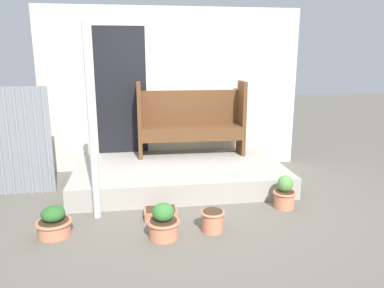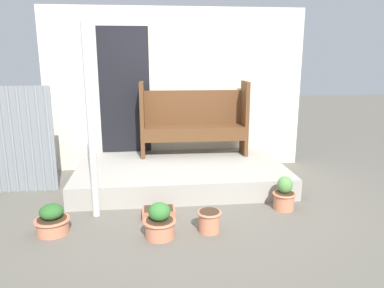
% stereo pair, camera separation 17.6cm
% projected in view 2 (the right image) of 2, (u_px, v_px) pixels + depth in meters
% --- Properties ---
extents(ground_plane, '(24.00, 24.00, 0.00)m').
position_uv_depth(ground_plane, '(186.00, 207.00, 4.73)').
color(ground_plane, '#666056').
extents(porch_slab, '(3.01, 1.73, 0.29)m').
position_uv_depth(porch_slab, '(181.00, 174.00, 5.53)').
color(porch_slab, '#A8A399').
rests_on(porch_slab, ground_plane).
extents(house_wall, '(4.21, 0.08, 2.60)m').
position_uv_depth(house_wall, '(173.00, 90.00, 6.12)').
color(house_wall, beige).
rests_on(house_wall, ground_plane).
extents(support_post, '(0.08, 0.08, 2.22)m').
position_uv_depth(support_post, '(91.00, 124.00, 4.21)').
color(support_post, silver).
rests_on(support_post, ground_plane).
extents(bench, '(1.69, 0.44, 1.17)m').
position_uv_depth(bench, '(194.00, 118.00, 5.95)').
color(bench, brown).
rests_on(bench, porch_slab).
extents(flower_pot_left, '(0.38, 0.38, 0.33)m').
position_uv_depth(flower_pot_left, '(52.00, 221.00, 4.01)').
color(flower_pot_left, tan).
rests_on(flower_pot_left, ground_plane).
extents(flower_pot_middle, '(0.35, 0.35, 0.38)m').
position_uv_depth(flower_pot_middle, '(160.00, 222.00, 3.91)').
color(flower_pot_middle, tan).
rests_on(flower_pot_middle, ground_plane).
extents(flower_pot_right, '(0.27, 0.27, 0.24)m').
position_uv_depth(flower_pot_right, '(209.00, 220.00, 4.05)').
color(flower_pot_right, tan).
rests_on(flower_pot_right, ground_plane).
extents(flower_pot_far_right, '(0.29, 0.29, 0.42)m').
position_uv_depth(flower_pot_far_right, '(284.00, 195.00, 4.61)').
color(flower_pot_far_right, tan).
rests_on(flower_pot_far_right, ground_plane).
extents(planter_box_rect, '(0.38, 0.23, 0.12)m').
position_uv_depth(planter_box_rect, '(159.00, 213.00, 4.40)').
color(planter_box_rect, '#C67251').
rests_on(planter_box_rect, ground_plane).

